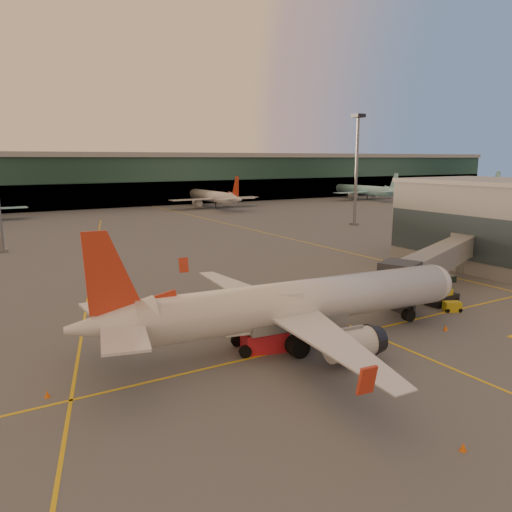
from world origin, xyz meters
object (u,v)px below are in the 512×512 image
main_airplane (293,305)px  pushback_tug (442,298)px  catering_truck (261,317)px  gpu_cart (452,307)px

main_airplane → pushback_tug: main_airplane is taller
main_airplane → catering_truck: bearing=177.0°
catering_truck → gpu_cart: catering_truck is taller
catering_truck → main_airplane: bearing=5.5°
gpu_cart → pushback_tug: (1.18, 2.21, 0.24)m
catering_truck → gpu_cart: (22.47, -1.25, -2.32)m
main_airplane → pushback_tug: bearing=9.3°
catering_truck → pushback_tug: (23.64, 0.96, -2.08)m
main_airplane → catering_truck: main_airplane is taller
catering_truck → gpu_cart: size_ratio=3.38×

